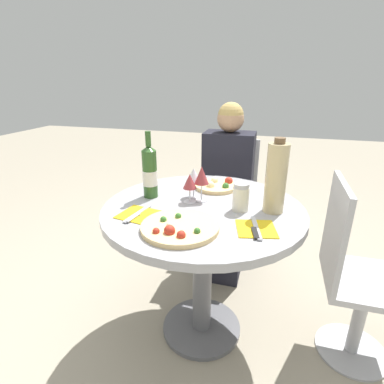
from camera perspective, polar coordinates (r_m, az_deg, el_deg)
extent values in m
plane|color=#9E937F|center=(1.81, 1.81, -24.48)|extent=(12.00, 12.00, 0.00)
cylinder|color=slate|center=(1.81, 1.82, -24.22)|extent=(0.42, 0.42, 0.02)
cylinder|color=slate|center=(1.58, 1.97, -15.21)|extent=(0.10, 0.10, 0.68)
cylinder|color=#9E9EA3|center=(1.40, 2.15, -3.33)|extent=(0.93, 0.93, 0.04)
cylinder|color=#ADADB2|center=(2.36, 6.18, -12.19)|extent=(0.34, 0.34, 0.01)
cylinder|color=#ADADB2|center=(2.26, 6.38, -7.97)|extent=(0.06, 0.06, 0.41)
cube|color=#ADADB2|center=(2.16, 6.61, -2.88)|extent=(0.38, 0.38, 0.03)
cube|color=#ADADB2|center=(2.24, 7.62, 4.46)|extent=(0.38, 0.02, 0.45)
cube|color=black|center=(2.11, 5.63, -9.70)|extent=(0.28, 0.33, 0.44)
cube|color=black|center=(2.07, 6.93, 4.11)|extent=(0.33, 0.21, 0.52)
sphere|color=tan|center=(1.99, 7.37, 13.69)|extent=(0.17, 0.17, 0.17)
sphere|color=tan|center=(1.99, 7.40, 14.30)|extent=(0.16, 0.16, 0.16)
cylinder|color=#ADADB2|center=(1.89, 27.97, -25.03)|extent=(0.34, 0.34, 0.01)
cylinder|color=#ADADB2|center=(1.76, 29.13, -20.42)|extent=(0.06, 0.06, 0.41)
cube|color=#ADADB2|center=(1.63, 30.52, -14.52)|extent=(0.38, 0.38, 0.03)
cube|color=#ADADB2|center=(1.47, 25.60, -6.61)|extent=(0.02, 0.38, 0.45)
cylinder|color=#E5C17F|center=(1.18, -2.30, -6.64)|extent=(0.31, 0.31, 0.02)
sphere|color=#336B28|center=(1.23, -2.64, -4.59)|extent=(0.03, 0.03, 0.03)
sphere|color=beige|center=(1.16, -4.29, -6.38)|extent=(0.03, 0.03, 0.03)
sphere|color=#336B28|center=(1.21, -5.46, -5.22)|extent=(0.03, 0.03, 0.03)
sphere|color=#B22D1E|center=(1.09, -2.23, -8.16)|extent=(0.03, 0.03, 0.03)
sphere|color=#B22D1E|center=(1.12, -4.30, -7.35)|extent=(0.04, 0.04, 0.04)
sphere|color=#336B28|center=(1.12, 0.99, -7.44)|extent=(0.03, 0.03, 0.03)
sphere|color=#B22D1E|center=(1.12, -6.85, -7.42)|extent=(0.03, 0.03, 0.03)
cylinder|color=#E5C17F|center=(1.62, 4.58, 1.15)|extent=(0.23, 0.23, 0.02)
sphere|color=#336B28|center=(1.57, 6.42, 1.14)|extent=(0.03, 0.03, 0.03)
sphere|color=beige|center=(1.65, 4.29, 2.24)|extent=(0.04, 0.04, 0.04)
sphere|color=#B22D1E|center=(1.64, 7.01, 2.10)|extent=(0.04, 0.04, 0.04)
sphere|color=beige|center=(1.66, 2.26, 2.32)|extent=(0.03, 0.03, 0.03)
sphere|color=beige|center=(1.58, 3.54, 1.36)|extent=(0.04, 0.04, 0.04)
cylinder|color=#2D5623|center=(1.47, -8.02, 3.39)|extent=(0.07, 0.07, 0.23)
cone|color=#2D5623|center=(1.44, -8.28, 8.28)|extent=(0.07, 0.07, 0.02)
cylinder|color=#2D5623|center=(1.43, -8.37, 10.00)|extent=(0.03, 0.03, 0.07)
cylinder|color=silver|center=(1.48, -7.98, 2.71)|extent=(0.07, 0.07, 0.07)
cylinder|color=tan|center=(1.33, 15.70, 2.47)|extent=(0.09, 0.09, 0.30)
cylinder|color=brown|center=(1.29, 16.41, 9.38)|extent=(0.05, 0.05, 0.02)
cylinder|color=silver|center=(1.34, 9.23, -1.36)|extent=(0.07, 0.07, 0.11)
cylinder|color=#B2B2B7|center=(1.32, 9.39, 1.21)|extent=(0.07, 0.07, 0.02)
cylinder|color=silver|center=(1.43, -0.42, -1.85)|extent=(0.06, 0.06, 0.00)
cylinder|color=silver|center=(1.42, -0.42, -0.55)|extent=(0.01, 0.01, 0.07)
cone|color=#9E383D|center=(1.39, -0.43, 2.07)|extent=(0.06, 0.06, 0.07)
cylinder|color=silver|center=(1.49, 0.31, -0.88)|extent=(0.06, 0.06, 0.00)
cylinder|color=silver|center=(1.48, 0.31, 0.58)|extent=(0.01, 0.01, 0.08)
cone|color=silver|center=(1.45, 0.32, 3.26)|extent=(0.08, 0.08, 0.07)
cylinder|color=silver|center=(1.45, 1.79, -1.56)|extent=(0.06, 0.06, 0.00)
cylinder|color=silver|center=(1.43, 1.81, 0.04)|extent=(0.01, 0.01, 0.08)
cone|color=#9E383D|center=(1.40, 1.85, 3.24)|extent=(0.07, 0.07, 0.08)
cube|color=gold|center=(1.32, -10.28, -4.18)|extent=(0.17, 0.17, 0.00)
cube|color=silver|center=(1.32, -10.29, -4.01)|extent=(0.05, 0.19, 0.00)
cube|color=silver|center=(1.28, -11.22, -4.76)|extent=(0.03, 0.09, 0.00)
cube|color=gold|center=(1.21, 12.11, -6.84)|extent=(0.18, 0.18, 0.00)
cube|color=silver|center=(1.21, 12.13, -6.65)|extent=(0.06, 0.19, 0.00)
cube|color=black|center=(1.16, 11.95, -7.59)|extent=(0.04, 0.09, 0.00)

